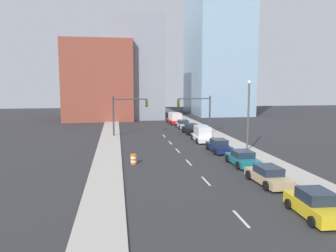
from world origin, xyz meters
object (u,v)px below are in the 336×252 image
(sedan_black, at_px, (191,129))
(box_truck_red, at_px, (175,118))
(traffic_signal_left, at_px, (124,110))
(street_lamp, at_px, (248,111))
(sedan_tan, at_px, (268,176))
(box_truck_white, at_px, (202,134))
(sedan_teal, at_px, (243,158))
(traffic_barrel, at_px, (134,159))
(sedan_yellow, at_px, (315,205))
(sedan_silver, at_px, (183,124))
(sedan_navy, at_px, (219,146))
(traffic_signal_right, at_px, (200,109))

(sedan_black, bearing_deg, box_truck_red, 87.34)
(traffic_signal_left, xyz_separation_m, street_lamp, (13.15, -13.42, 0.79))
(sedan_tan, relative_size, box_truck_white, 0.89)
(traffic_signal_left, relative_size, sedan_teal, 1.29)
(traffic_barrel, distance_m, sedan_teal, 10.14)
(box_truck_white, distance_m, box_truck_red, 20.28)
(sedan_black, distance_m, box_truck_red, 13.20)
(sedan_tan, relative_size, sedan_teal, 1.05)
(sedan_teal, bearing_deg, sedan_yellow, -92.43)
(sedan_yellow, height_order, sedan_silver, sedan_yellow)
(sedan_tan, xyz_separation_m, sedan_teal, (0.30, 5.83, -0.00))
(sedan_yellow, distance_m, box_truck_red, 45.15)
(traffic_barrel, xyz_separation_m, sedan_yellow, (9.48, -13.95, 0.22))
(sedan_tan, height_order, box_truck_red, box_truck_red)
(sedan_navy, bearing_deg, sedan_teal, -87.93)
(street_lamp, distance_m, sedan_navy, 5.04)
(sedan_tan, relative_size, sedan_black, 1.05)
(traffic_signal_left, height_order, sedan_navy, traffic_signal_left)
(traffic_barrel, bearing_deg, sedan_silver, 68.21)
(sedan_tan, relative_size, sedan_silver, 1.02)
(sedan_yellow, distance_m, box_truck_white, 24.88)
(street_lamp, distance_m, sedan_yellow, 18.31)
(sedan_black, bearing_deg, traffic_signal_left, -177.90)
(street_lamp, xyz_separation_m, sedan_yellow, (-3.26, -17.59, -3.90))
(sedan_silver, xyz_separation_m, box_truck_red, (-0.19, 6.90, 0.34))
(sedan_yellow, height_order, sedan_tan, sedan_yellow)
(traffic_signal_left, xyz_separation_m, sedan_navy, (10.07, -12.82, -3.15))
(sedan_tan, height_order, sedan_silver, sedan_silver)
(traffic_signal_left, relative_size, box_truck_white, 1.09)
(sedan_tan, distance_m, sedan_silver, 32.09)
(sedan_teal, relative_size, box_truck_red, 0.74)
(traffic_barrel, bearing_deg, sedan_tan, -38.89)
(sedan_tan, distance_m, sedan_black, 25.79)
(traffic_signal_left, relative_size, traffic_barrel, 6.06)
(sedan_yellow, bearing_deg, sedan_tan, 91.09)
(sedan_black, height_order, sedan_silver, sedan_black)
(street_lamp, bearing_deg, box_truck_red, 96.64)
(sedan_silver, relative_size, box_truck_red, 0.76)
(traffic_signal_left, distance_m, street_lamp, 18.80)
(box_truck_white, bearing_deg, sedan_yellow, -87.82)
(sedan_navy, xyz_separation_m, sedan_silver, (0.05, 20.06, -0.02))
(traffic_signal_right, xyz_separation_m, sedan_black, (-1.09, 0.94, -3.10))
(sedan_yellow, bearing_deg, traffic_signal_right, 90.35)
(sedan_silver, bearing_deg, traffic_signal_left, -144.91)
(street_lamp, bearing_deg, box_truck_white, 113.87)
(traffic_barrel, xyz_separation_m, box_truck_white, (9.51, 10.93, 0.50))
(traffic_barrel, height_order, box_truck_red, box_truck_red)
(traffic_signal_left, relative_size, sedan_black, 1.28)
(street_lamp, xyz_separation_m, sedan_navy, (-3.07, 0.60, -3.95))
(street_lamp, xyz_separation_m, box_truck_red, (-3.21, 27.56, -3.62))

